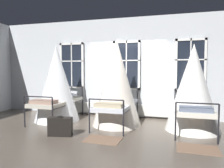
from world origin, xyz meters
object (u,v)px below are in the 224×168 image
(cot_first, at_px, (57,84))
(cot_second, at_px, (117,84))
(suitcase_dark, at_px, (60,126))
(cot_third, at_px, (193,88))

(cot_first, distance_m, cot_second, 1.91)
(cot_first, height_order, suitcase_dark, cot_first)
(cot_third, distance_m, suitcase_dark, 3.44)
(cot_second, height_order, suitcase_dark, cot_second)
(cot_first, relative_size, cot_second, 0.95)
(cot_first, xyz_separation_m, suitcase_dark, (0.89, -1.37, -0.90))
(cot_first, bearing_deg, suitcase_dark, -147.42)
(suitcase_dark, bearing_deg, cot_second, 41.57)
(cot_second, relative_size, suitcase_dark, 4.09)
(cot_second, bearing_deg, cot_third, -89.10)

